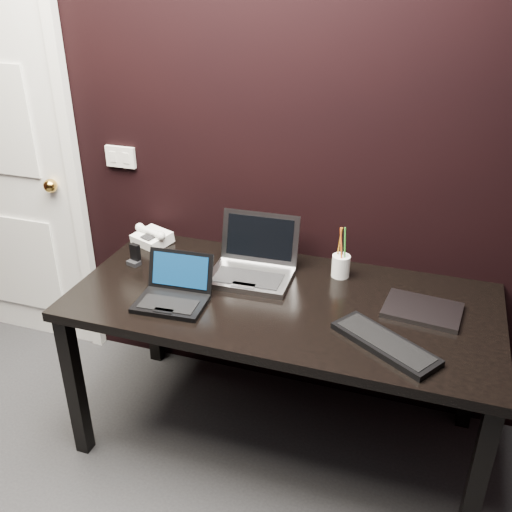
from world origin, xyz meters
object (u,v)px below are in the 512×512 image
(closed_laptop, at_px, (422,310))
(desk, at_px, (282,314))
(pen_cup, at_px, (341,265))
(ext_keyboard, at_px, (385,343))
(desk_phone, at_px, (152,237))
(mobile_phone, at_px, (135,257))
(netbook, at_px, (174,294))
(silver_laptop, at_px, (253,266))

(closed_laptop, bearing_deg, desk, -172.80)
(closed_laptop, xyz_separation_m, pen_cup, (-0.36, 0.18, 0.04))
(ext_keyboard, relative_size, desk_phone, 2.02)
(desk_phone, height_order, mobile_phone, mobile_phone)
(ext_keyboard, bearing_deg, desk_phone, 157.53)
(desk_phone, height_order, pen_cup, pen_cup)
(netbook, bearing_deg, silver_laptop, 52.95)
(silver_laptop, distance_m, mobile_phone, 0.54)
(desk, height_order, pen_cup, pen_cup)
(ext_keyboard, height_order, pen_cup, pen_cup)
(netbook, relative_size, mobile_phone, 2.99)
(netbook, height_order, silver_laptop, silver_laptop)
(netbook, height_order, closed_laptop, netbook)
(netbook, relative_size, desk_phone, 1.42)
(closed_laptop, bearing_deg, mobile_phone, 179.93)
(ext_keyboard, relative_size, pen_cup, 1.79)
(desk, distance_m, pen_cup, 0.34)
(netbook, height_order, desk_phone, netbook)
(closed_laptop, bearing_deg, pen_cup, 152.71)
(closed_laptop, relative_size, desk_phone, 1.52)
(desk, xyz_separation_m, closed_laptop, (0.54, 0.07, 0.09))
(desk, distance_m, silver_laptop, 0.25)
(closed_laptop, height_order, pen_cup, pen_cup)
(pen_cup, bearing_deg, closed_laptop, -27.29)
(netbook, bearing_deg, mobile_phone, 142.43)
(mobile_phone, distance_m, pen_cup, 0.91)
(silver_laptop, bearing_deg, netbook, -127.05)
(silver_laptop, bearing_deg, mobile_phone, -172.51)
(desk, relative_size, netbook, 5.95)
(netbook, bearing_deg, desk_phone, 126.63)
(desk_phone, xyz_separation_m, mobile_phone, (0.03, -0.21, 0.00))
(mobile_phone, bearing_deg, desk_phone, 97.35)
(desk, relative_size, pen_cup, 7.46)
(silver_laptop, relative_size, pen_cup, 1.57)
(desk, bearing_deg, netbook, -157.93)
(ext_keyboard, xyz_separation_m, mobile_phone, (-1.14, 0.27, 0.02))
(silver_laptop, bearing_deg, desk_phone, 165.82)
(desk, distance_m, mobile_phone, 0.72)
(closed_laptop, bearing_deg, netbook, -166.23)
(netbook, xyz_separation_m, ext_keyboard, (0.83, -0.04, -0.02))
(netbook, distance_m, closed_laptop, 0.97)
(silver_laptop, relative_size, mobile_phone, 3.73)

